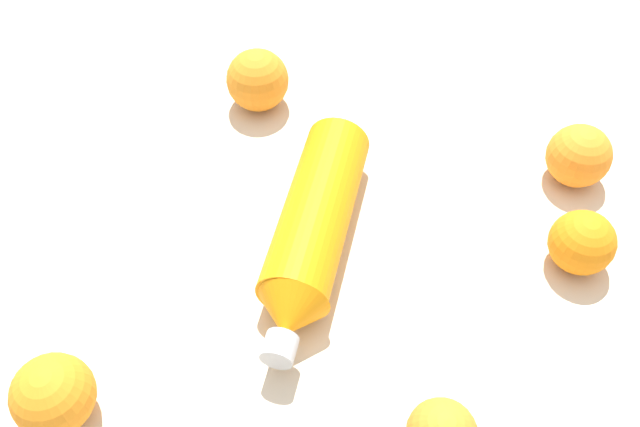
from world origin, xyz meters
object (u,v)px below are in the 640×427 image
orange_2 (582,243)px  water_bottle (315,230)px  orange_3 (53,395)px  orange_0 (579,156)px  orange_1 (258,80)px

orange_2 → water_bottle: bearing=19.9°
water_bottle → orange_3: (0.14, 0.26, 0.00)m
water_bottle → orange_0: same height
water_bottle → orange_0: bearing=122.6°
orange_0 → orange_3: (0.37, 0.47, 0.00)m
water_bottle → orange_2: bearing=100.1°
orange_1 → orange_3: 0.45m
orange_0 → orange_2: orange_0 is taller
orange_3 → orange_2: bearing=-138.7°
orange_1 → orange_3: orange_1 is taller
water_bottle → orange_1: (0.16, -0.19, 0.00)m
orange_2 → orange_0: bearing=-78.7°
water_bottle → orange_2: (-0.26, -0.09, -0.00)m
water_bottle → orange_2: 0.28m
orange_1 → orange_2: 0.43m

